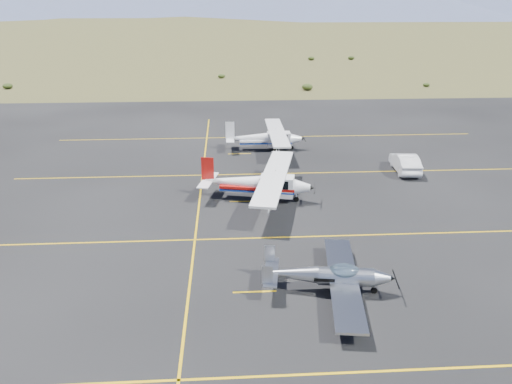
# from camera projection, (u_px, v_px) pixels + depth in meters

# --- Properties ---
(ground) EXTENTS (1600.00, 1600.00, 0.00)m
(ground) POSITION_uv_depth(u_px,v_px,m) (308.00, 254.00, 26.20)
(ground) COLOR #383D1C
(ground) RESTS_ON ground
(apron) EXTENTS (72.00, 72.00, 0.02)m
(apron) POSITION_uv_depth(u_px,v_px,m) (291.00, 203.00, 32.72)
(apron) COLOR black
(apron) RESTS_ON ground
(aircraft_low_wing) EXTENTS (5.81, 8.04, 1.74)m
(aircraft_low_wing) POSITION_uv_depth(u_px,v_px,m) (330.00, 276.00, 22.49)
(aircraft_low_wing) COLOR silver
(aircraft_low_wing) RESTS_ON apron
(aircraft_cessna) EXTENTS (6.98, 10.98, 2.78)m
(aircraft_cessna) POSITION_uv_depth(u_px,v_px,m) (258.00, 182.00, 32.87)
(aircraft_cessna) COLOR white
(aircraft_cessna) RESTS_ON apron
(aircraft_plain) EXTENTS (6.04, 10.07, 2.56)m
(aircraft_plain) POSITION_uv_depth(u_px,v_px,m) (265.00, 137.00, 44.00)
(aircraft_plain) COLOR silver
(aircraft_plain) RESTS_ON apron
(sedan) EXTENTS (1.91, 4.51, 1.45)m
(sedan) POSITION_uv_depth(u_px,v_px,m) (405.00, 162.00, 38.53)
(sedan) COLOR silver
(sedan) RESTS_ON apron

